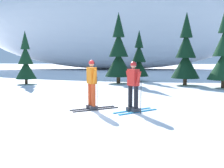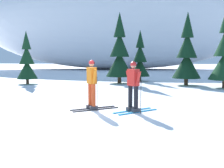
{
  "view_description": "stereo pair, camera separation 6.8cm",
  "coord_description": "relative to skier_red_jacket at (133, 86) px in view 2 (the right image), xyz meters",
  "views": [
    {
      "loc": [
        1.4,
        -8.85,
        1.91
      ],
      "look_at": [
        0.78,
        0.25,
        0.95
      ],
      "focal_mm": 42.05,
      "sensor_mm": 36.0,
      "label": 1
    },
    {
      "loc": [
        1.47,
        -8.85,
        1.91
      ],
      "look_at": [
        0.78,
        0.25,
        0.95
      ],
      "focal_mm": 42.05,
      "sensor_mm": 36.0,
      "label": 2
    }
  ],
  "objects": [
    {
      "name": "ground_plane",
      "position": [
        -1.53,
        -0.1,
        -0.9
      ],
      "size": [
        120.0,
        120.0,
        0.0
      ],
      "primitive_type": "plane",
      "color": "white"
    },
    {
      "name": "pine_tree_center_left",
      "position": [
        -0.93,
        9.71,
        1.19
      ],
      "size": [
        1.93,
        1.93,
        5.01
      ],
      "color": "#47301E",
      "rests_on": "ground"
    },
    {
      "name": "pine_tree_center_right",
      "position": [
        3.56,
        8.75,
        1.11
      ],
      "size": [
        1.86,
        1.86,
        4.82
      ],
      "color": "#47301E",
      "rests_on": "ground"
    },
    {
      "name": "pine_tree_far_left",
      "position": [
        -7.32,
        8.77,
        0.63
      ],
      "size": [
        1.42,
        1.42,
        3.68
      ],
      "color": "#47301E",
      "rests_on": "ground"
    },
    {
      "name": "skier_orange_jacket",
      "position": [
        -1.48,
        0.32,
        0.02
      ],
      "size": [
        1.71,
        1.27,
        1.79
      ],
      "color": "black",
      "rests_on": "ground"
    },
    {
      "name": "pine_tree_center",
      "position": [
        0.57,
        11.4,
        0.74
      ],
      "size": [
        1.52,
        1.52,
        3.94
      ],
      "color": "#47301E",
      "rests_on": "ground"
    },
    {
      "name": "snow_ridge_background",
      "position": [
        -2.18,
        30.8,
        5.99
      ],
      "size": [
        42.07,
        16.06,
        13.8
      ],
      "primitive_type": "ellipsoid",
      "color": "white",
      "rests_on": "ground"
    },
    {
      "name": "skier_red_jacket",
      "position": [
        0.0,
        0.0,
        0.0
      ],
      "size": [
        1.55,
        1.36,
        1.74
      ],
      "color": "#2893CC",
      "rests_on": "ground"
    }
  ]
}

